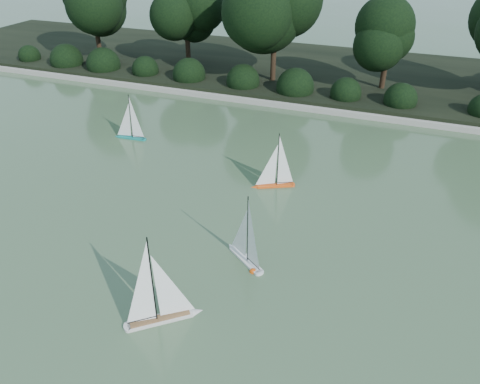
# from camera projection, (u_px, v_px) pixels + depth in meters

# --- Properties ---
(ground) EXTENTS (80.00, 80.00, 0.00)m
(ground) POSITION_uv_depth(u_px,v_px,m) (250.00, 289.00, 8.36)
(ground) COLOR #2D4328
(ground) RESTS_ON ground
(pond_coping) EXTENTS (40.00, 0.35, 0.18)m
(pond_coping) POSITION_uv_depth(u_px,v_px,m) (341.00, 112.00, 15.53)
(pond_coping) COLOR gray
(pond_coping) RESTS_ON ground
(far_bank) EXTENTS (40.00, 8.00, 0.30)m
(far_bank) POSITION_uv_depth(u_px,v_px,m) (360.00, 76.00, 18.71)
(far_bank) COLOR black
(far_bank) RESTS_ON ground
(tree_line) EXTENTS (26.31, 3.93, 4.39)m
(tree_line) POSITION_uv_depth(u_px,v_px,m) (399.00, 21.00, 15.80)
(tree_line) COLOR black
(tree_line) RESTS_ON ground
(shrub_hedge) EXTENTS (29.10, 1.10, 1.10)m
(shrub_hedge) POSITION_uv_depth(u_px,v_px,m) (347.00, 93.00, 16.07)
(shrub_hedge) COLOR black
(shrub_hedge) RESTS_ON ground
(sailboat_white_a) EXTENTS (1.01, 0.80, 1.57)m
(sailboat_white_a) POSITION_uv_depth(u_px,v_px,m) (244.00, 248.00, 8.97)
(sailboat_white_a) COLOR silver
(sailboat_white_a) RESTS_ON ground
(sailboat_white_b) EXTENTS (1.13, 0.98, 1.81)m
(sailboat_white_b) POSITION_uv_depth(u_px,v_px,m) (165.00, 307.00, 7.59)
(sailboat_white_b) COLOR beige
(sailboat_white_b) RESTS_ON ground
(sailboat_orange) EXTENTS (1.05, 0.62, 1.50)m
(sailboat_orange) POSITION_uv_depth(u_px,v_px,m) (272.00, 178.00, 11.37)
(sailboat_orange) COLOR #E44F14
(sailboat_orange) RESTS_ON ground
(sailboat_teal) EXTENTS (1.05, 0.23, 1.43)m
(sailboat_teal) POSITION_uv_depth(u_px,v_px,m) (128.00, 131.00, 13.84)
(sailboat_teal) COLOR #127B73
(sailboat_teal) RESTS_ON ground
(race_buoy) EXTENTS (0.14, 0.14, 0.14)m
(race_buoy) POSITION_uv_depth(u_px,v_px,m) (253.00, 272.00, 8.76)
(race_buoy) COLOR #DD4A0B
(race_buoy) RESTS_ON ground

